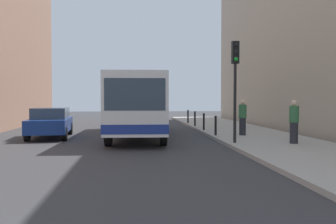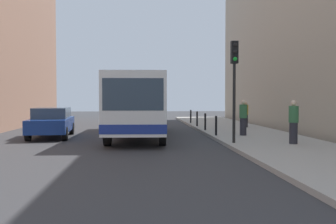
% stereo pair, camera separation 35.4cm
% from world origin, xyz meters
% --- Properties ---
extents(ground_plane, '(80.00, 80.00, 0.00)m').
position_xyz_m(ground_plane, '(0.00, 0.00, 0.00)').
color(ground_plane, '#38383A').
extents(sidewalk, '(4.40, 40.00, 0.15)m').
position_xyz_m(sidewalk, '(5.40, 0.00, 0.07)').
color(sidewalk, '#ADA89E').
rests_on(sidewalk, ground).
extents(bus, '(2.89, 11.10, 3.00)m').
position_xyz_m(bus, '(-0.31, 3.37, 1.73)').
color(bus, white).
rests_on(bus, ground).
extents(car_beside_bus, '(2.12, 4.52, 1.48)m').
position_xyz_m(car_beside_bus, '(-4.63, 2.96, 0.78)').
color(car_beside_bus, navy).
rests_on(car_beside_bus, ground).
extents(car_behind_bus, '(1.92, 4.43, 1.48)m').
position_xyz_m(car_behind_bus, '(-0.63, 14.72, 0.78)').
color(car_behind_bus, silver).
rests_on(car_behind_bus, ground).
extents(traffic_light, '(0.28, 0.33, 4.10)m').
position_xyz_m(traffic_light, '(3.55, -1.23, 3.01)').
color(traffic_light, black).
rests_on(traffic_light, sidewalk).
extents(bollard_near, '(0.11, 0.11, 0.95)m').
position_xyz_m(bollard_near, '(3.45, 1.89, 0.62)').
color(bollard_near, black).
rests_on(bollard_near, sidewalk).
extents(bollard_mid, '(0.11, 0.11, 0.95)m').
position_xyz_m(bollard_mid, '(3.45, 4.94, 0.62)').
color(bollard_mid, black).
rests_on(bollard_mid, sidewalk).
extents(bollard_far, '(0.11, 0.11, 0.95)m').
position_xyz_m(bollard_far, '(3.45, 8.00, 0.62)').
color(bollard_far, black).
rests_on(bollard_far, sidewalk).
extents(bollard_farthest, '(0.11, 0.11, 0.95)m').
position_xyz_m(bollard_farthest, '(3.45, 11.06, 0.62)').
color(bollard_farthest, black).
rests_on(bollard_farthest, sidewalk).
extents(pedestrian_near_signal, '(0.38, 0.38, 1.73)m').
position_xyz_m(pedestrian_near_signal, '(5.82, -1.72, 1.02)').
color(pedestrian_near_signal, '#26262D').
rests_on(pedestrian_near_signal, sidewalk).
extents(pedestrian_mid_sidewalk, '(0.38, 0.38, 1.73)m').
position_xyz_m(pedestrian_mid_sidewalk, '(4.77, 1.80, 1.01)').
color(pedestrian_mid_sidewalk, '#26262D').
rests_on(pedestrian_mid_sidewalk, sidewalk).
extents(pedestrian_far_sidewalk, '(0.38, 0.38, 1.61)m').
position_xyz_m(pedestrian_far_sidewalk, '(6.28, 6.82, 0.95)').
color(pedestrian_far_sidewalk, '#26262D').
rests_on(pedestrian_far_sidewalk, sidewalk).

